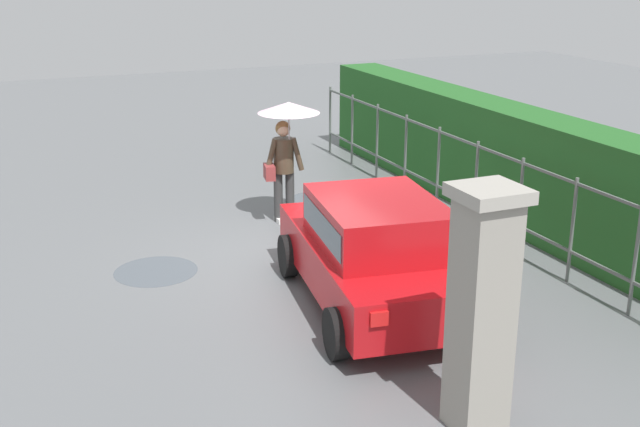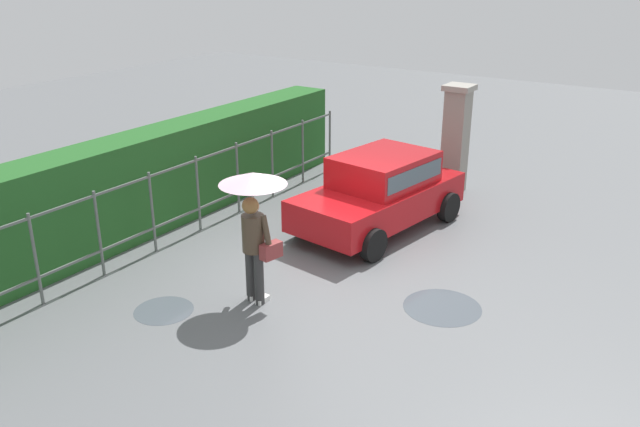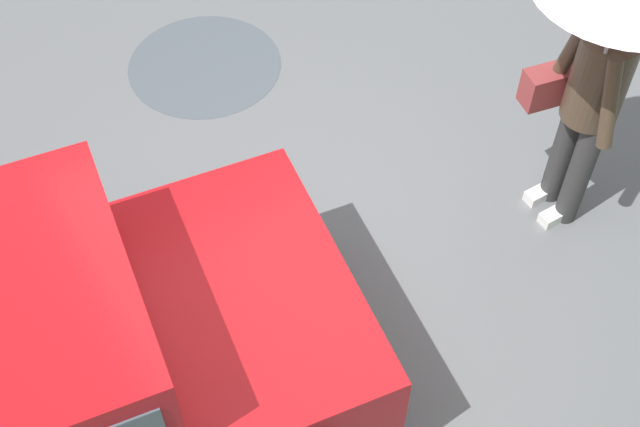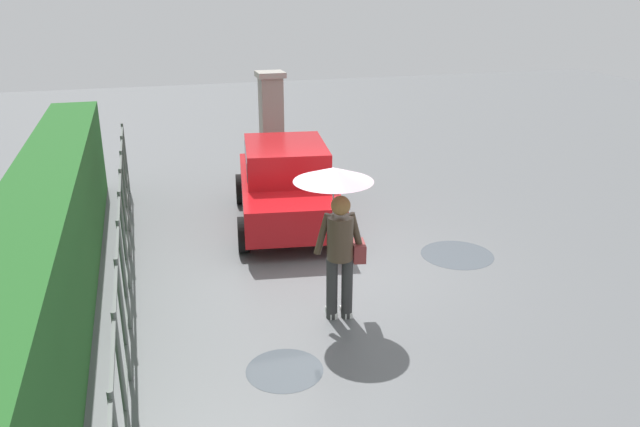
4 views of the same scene
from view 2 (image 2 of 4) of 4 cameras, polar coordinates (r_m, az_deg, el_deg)
ground_plane at (r=11.50m, az=1.19°, el=-4.58°), size 40.00×40.00×0.00m
car at (r=12.89m, az=5.23°, el=2.13°), size 3.91×2.29×1.48m
pedestrian at (r=9.86m, az=-5.72°, el=0.46°), size 1.02×1.02×2.06m
gate_pillar at (r=15.11m, az=11.59°, el=6.39°), size 0.60×0.60×2.42m
fence_section at (r=12.51m, az=-12.29°, el=1.22°), size 10.65×0.05×1.50m
hedge_row at (r=13.11m, az=-15.16°, el=2.47°), size 11.60×0.90×1.90m
puddle_near at (r=10.40m, az=10.47°, el=-7.93°), size 1.20×1.20×0.00m
puddle_far at (r=10.41m, az=-13.28°, el=-8.12°), size 0.90×0.90×0.00m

